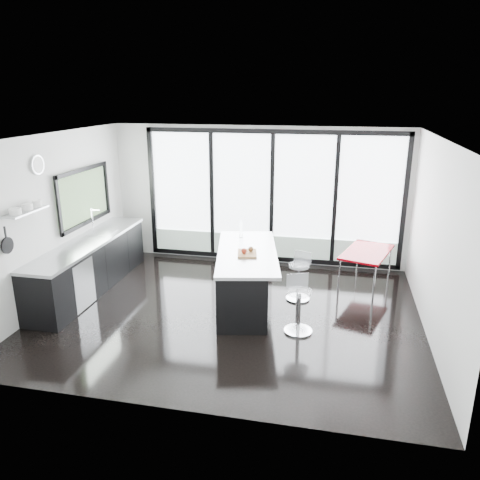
% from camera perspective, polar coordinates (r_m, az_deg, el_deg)
% --- Properties ---
extents(floor, '(6.00, 5.00, 0.00)m').
position_cam_1_polar(floor, '(7.69, -1.21, -8.81)').
color(floor, black).
rests_on(floor, ground).
extents(ceiling, '(6.00, 5.00, 0.00)m').
position_cam_1_polar(ceiling, '(6.91, -1.36, 12.44)').
color(ceiling, white).
rests_on(ceiling, wall_back).
extents(wall_back, '(6.00, 0.09, 2.80)m').
position_cam_1_polar(wall_back, '(9.51, 3.75, 4.51)').
color(wall_back, silver).
rests_on(wall_back, ground).
extents(wall_front, '(6.00, 0.00, 2.80)m').
position_cam_1_polar(wall_front, '(4.93, -8.01, -6.83)').
color(wall_front, silver).
rests_on(wall_front, ground).
extents(wall_left, '(0.26, 5.00, 2.80)m').
position_cam_1_polar(wall_left, '(8.54, -20.71, 3.89)').
color(wall_left, silver).
rests_on(wall_left, ground).
extents(wall_right, '(0.00, 5.00, 2.80)m').
position_cam_1_polar(wall_right, '(7.14, 22.86, -0.28)').
color(wall_right, silver).
rests_on(wall_right, ground).
extents(counter_cabinets, '(0.69, 3.24, 1.36)m').
position_cam_1_polar(counter_cabinets, '(8.79, -17.85, -2.93)').
color(counter_cabinets, black).
rests_on(counter_cabinets, floor).
extents(island, '(1.40, 2.42, 1.21)m').
position_cam_1_polar(island, '(7.83, 0.30, -4.53)').
color(island, black).
rests_on(island, floor).
extents(bar_stool_near, '(0.54, 0.54, 0.67)m').
position_cam_1_polar(bar_stool_near, '(7.02, 7.19, -8.61)').
color(bar_stool_near, silver).
rests_on(bar_stool_near, floor).
extents(bar_stool_far, '(0.52, 0.52, 0.65)m').
position_cam_1_polar(bar_stool_far, '(8.08, 7.12, -5.08)').
color(bar_stool_far, silver).
rests_on(bar_stool_far, floor).
extents(red_table, '(1.06, 1.41, 0.67)m').
position_cam_1_polar(red_table, '(8.88, 15.04, -3.35)').
color(red_table, '#8D0008').
rests_on(red_table, floor).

